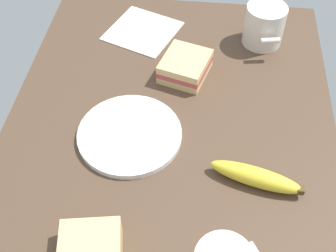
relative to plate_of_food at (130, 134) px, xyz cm
name	(u,v)px	position (x,y,z in cm)	size (l,w,h in cm)	color
tabletop	(168,140)	(0.81, -7.19, -1.60)	(90.00, 64.00, 2.00)	#4C3828
plate_of_food	(130,134)	(0.00, 0.00, 0.00)	(19.71, 19.71, 1.20)	white
coffee_mug_black	(264,25)	(31.26, -25.58, 4.16)	(11.39, 8.94, 9.25)	silver
sandwich_side	(185,66)	(18.37, -8.95, 1.60)	(12.24, 11.56, 4.40)	#DBB77A
banana	(256,177)	(-7.92, -23.27, 1.14)	(7.39, 16.44, 3.49)	yellow
paper_napkin	(143,31)	(32.07, 2.22, -0.45)	(14.80, 14.80, 0.30)	white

